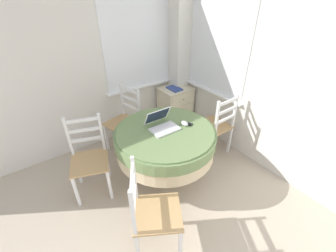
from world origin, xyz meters
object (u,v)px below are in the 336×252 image
(round_dining_table, at_px, (165,140))
(dining_chair_camera_near, at_px, (152,213))
(dining_chair_near_right_window, at_px, (216,126))
(laptop, at_px, (162,124))
(computer_mouse, at_px, (185,123))
(dining_chair_left_flank, at_px, (89,159))
(book_on_cabinet, at_px, (174,89))
(dining_chair_near_back_window, at_px, (125,121))
(cell_phone, at_px, (188,124))
(corner_cabinet, at_px, (175,106))

(round_dining_table, height_order, dining_chair_camera_near, dining_chair_camera_near)
(round_dining_table, distance_m, dining_chair_near_right_window, 0.91)
(laptop, xyz_separation_m, dining_chair_near_right_window, (0.90, -0.05, -0.33))
(computer_mouse, relative_size, dining_chair_left_flank, 0.11)
(book_on_cabinet, bearing_deg, computer_mouse, -121.48)
(book_on_cabinet, bearing_deg, dining_chair_camera_near, -132.14)
(round_dining_table, xyz_separation_m, dining_chair_camera_near, (-0.62, -0.67, -0.14))
(laptop, height_order, dining_chair_near_back_window, dining_chair_near_back_window)
(laptop, relative_size, dining_chair_near_right_window, 0.34)
(dining_chair_near_back_window, bearing_deg, dining_chair_left_flank, -143.95)
(cell_phone, xyz_separation_m, dining_chair_near_back_window, (-0.40, 0.95, -0.29))
(dining_chair_left_flank, height_order, corner_cabinet, dining_chair_left_flank)
(dining_chair_camera_near, bearing_deg, computer_mouse, 35.44)
(corner_cabinet, relative_size, book_on_cabinet, 2.68)
(computer_mouse, relative_size, cell_phone, 0.84)
(laptop, height_order, book_on_cabinet, laptop)
(corner_cabinet, bearing_deg, computer_mouse, -122.66)
(corner_cabinet, height_order, book_on_cabinet, book_on_cabinet)
(round_dining_table, distance_m, laptop, 0.20)
(cell_phone, distance_m, dining_chair_near_right_window, 0.67)
(dining_chair_left_flank, bearing_deg, dining_chair_near_back_window, 36.05)
(dining_chair_camera_near, xyz_separation_m, dining_chair_left_flank, (-0.20, 1.04, 0.00))
(dining_chair_near_right_window, relative_size, corner_cabinet, 1.41)
(computer_mouse, distance_m, dining_chair_near_right_window, 0.72)
(computer_mouse, bearing_deg, dining_chair_near_back_window, 110.43)
(dining_chair_left_flank, xyz_separation_m, corner_cabinet, (1.77, 0.66, -0.12))
(computer_mouse, relative_size, book_on_cabinet, 0.41)
(corner_cabinet, bearing_deg, dining_chair_camera_near, -132.55)
(round_dining_table, xyz_separation_m, corner_cabinet, (0.95, 1.04, -0.26))
(dining_chair_near_right_window, height_order, dining_chair_left_flank, same)
(laptop, relative_size, cell_phone, 2.68)
(round_dining_table, distance_m, dining_chair_left_flank, 0.91)
(cell_phone, distance_m, dining_chair_camera_near, 1.14)
(book_on_cabinet, bearing_deg, round_dining_table, -131.77)
(corner_cabinet, bearing_deg, dining_chair_near_back_window, -172.54)
(dining_chair_near_right_window, height_order, book_on_cabinet, dining_chair_near_right_window)
(dining_chair_near_back_window, bearing_deg, cell_phone, -67.04)
(dining_chair_near_right_window, xyz_separation_m, corner_cabinet, (0.05, 1.02, -0.12))
(computer_mouse, distance_m, dining_chair_camera_near, 1.11)
(computer_mouse, height_order, dining_chair_left_flank, dining_chair_left_flank)
(round_dining_table, bearing_deg, corner_cabinet, 47.55)
(cell_phone, bearing_deg, laptop, 158.35)
(dining_chair_near_back_window, relative_size, dining_chair_left_flank, 1.00)
(corner_cabinet, bearing_deg, dining_chair_left_flank, -159.53)
(dining_chair_left_flank, bearing_deg, computer_mouse, -21.74)
(book_on_cabinet, bearing_deg, corner_cabinet, 31.87)
(computer_mouse, height_order, dining_chair_camera_near, dining_chair_camera_near)
(dining_chair_near_back_window, distance_m, dining_chair_near_right_window, 1.34)
(dining_chair_near_back_window, xyz_separation_m, dining_chair_camera_near, (-0.51, -1.57, 0.00))
(dining_chair_camera_near, relative_size, book_on_cabinet, 3.78)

